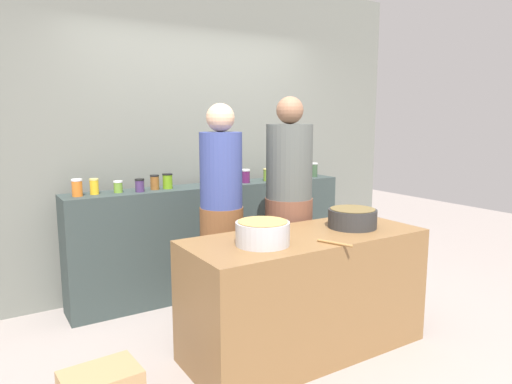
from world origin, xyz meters
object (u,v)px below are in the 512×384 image
at_px(preserve_jar_5, 168,181).
at_px(preserve_jar_8, 268,175).
at_px(preserve_jar_1, 94,186).
at_px(preserve_jar_4, 155,182).
at_px(cooking_pot_center, 352,218).
at_px(preserve_jar_9, 276,175).
at_px(preserve_jar_11, 314,170).
at_px(preserve_jar_2, 118,187).
at_px(cook_in_cap, 289,218).
at_px(preserve_jar_3, 140,185).
at_px(cooking_pot_left, 263,233).
at_px(preserve_jar_6, 208,179).
at_px(cook_with_tongs, 222,226).
at_px(preserve_jar_10, 282,173).
at_px(wooden_spoon, 334,243).
at_px(preserve_jar_7, 246,176).
at_px(preserve_jar_0, 77,188).

height_order(preserve_jar_5, preserve_jar_8, preserve_jar_5).
xyz_separation_m(preserve_jar_1, preserve_jar_4, (0.51, -0.02, -0.00)).
bearing_deg(cooking_pot_center, preserve_jar_9, 79.38).
distance_m(preserve_jar_5, preserve_jar_11, 1.63).
relative_size(preserve_jar_2, cook_in_cap, 0.05).
relative_size(preserve_jar_3, cooking_pot_left, 0.33).
distance_m(preserve_jar_6, cook_with_tongs, 0.82).
relative_size(preserve_jar_10, cook_with_tongs, 0.07).
bearing_deg(cook_with_tongs, cooking_pot_left, -97.95).
xyz_separation_m(preserve_jar_2, preserve_jar_5, (0.43, -0.01, 0.02)).
relative_size(cooking_pot_center, wooden_spoon, 1.44).
distance_m(preserve_jar_1, preserve_jar_10, 1.85).
height_order(preserve_jar_11, cooking_pot_left, preserve_jar_11).
xyz_separation_m(preserve_jar_2, cook_with_tongs, (0.60, -0.70, -0.27)).
distance_m(preserve_jar_1, preserve_jar_11, 2.25).
bearing_deg(preserve_jar_3, preserve_jar_4, 20.61).
height_order(preserve_jar_5, wooden_spoon, preserve_jar_5).
bearing_deg(preserve_jar_6, wooden_spoon, -88.79).
relative_size(preserve_jar_9, wooden_spoon, 0.46).
bearing_deg(preserve_jar_11, wooden_spoon, -125.37).
height_order(preserve_jar_5, preserve_jar_10, preserve_jar_5).
relative_size(preserve_jar_6, preserve_jar_10, 0.92).
bearing_deg(preserve_jar_7, cook_with_tongs, -132.99).
distance_m(preserve_jar_0, cook_in_cap, 1.72).
bearing_deg(preserve_jar_0, preserve_jar_7, -1.19).
height_order(preserve_jar_9, preserve_jar_11, preserve_jar_11).
height_order(preserve_jar_0, cooking_pot_left, preserve_jar_0).
bearing_deg(preserve_jar_3, preserve_jar_1, 168.45).
bearing_deg(preserve_jar_10, preserve_jar_9, -159.08).
xyz_separation_m(preserve_jar_4, cook_with_tongs, (0.29, -0.69, -0.28)).
distance_m(preserve_jar_3, preserve_jar_5, 0.27).
relative_size(preserve_jar_4, preserve_jar_7, 0.99).
bearing_deg(preserve_jar_2, preserve_jar_10, -0.56).
bearing_deg(wooden_spoon, preserve_jar_8, 70.61).
height_order(preserve_jar_8, cook_with_tongs, cook_with_tongs).
height_order(preserve_jar_11, cooking_pot_center, preserve_jar_11).
bearing_deg(preserve_jar_4, preserve_jar_11, -1.00).
xyz_separation_m(cooking_pot_left, cook_in_cap, (0.67, 0.65, -0.10)).
bearing_deg(preserve_jar_8, preserve_jar_5, 177.84).
bearing_deg(preserve_jar_9, preserve_jar_10, 20.92).
bearing_deg(preserve_jar_9, wooden_spoon, -112.49).
distance_m(preserve_jar_9, cook_in_cap, 0.89).
height_order(wooden_spoon, cook_in_cap, cook_in_cap).
relative_size(preserve_jar_1, preserve_jar_10, 1.10).
relative_size(preserve_jar_7, cook_in_cap, 0.07).
xyz_separation_m(preserve_jar_4, preserve_jar_6, (0.53, 0.04, -0.01)).
distance_m(preserve_jar_9, cooking_pot_center, 1.39).
distance_m(preserve_jar_4, preserve_jar_8, 1.15).
distance_m(preserve_jar_10, preserve_jar_11, 0.40).
height_order(preserve_jar_0, wooden_spoon, preserve_jar_0).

